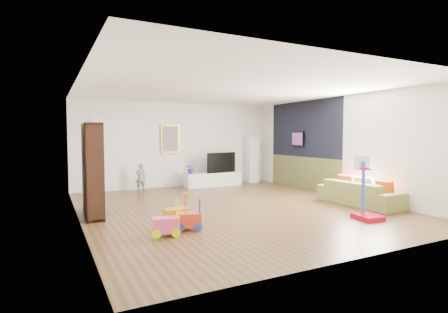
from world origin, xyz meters
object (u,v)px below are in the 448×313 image
media_console (213,179)px  basketball_hoop (368,188)px  bookshelf (92,170)px  sofa (359,193)px

media_console → basketball_hoop: bearing=-82.5°
bookshelf → basketball_hoop: bearing=-28.2°
media_console → basketball_hoop: (0.79, -5.50, 0.41)m
bookshelf → sofa: size_ratio=0.96×
sofa → media_console: bearing=19.0°
media_console → basketball_hoop: 5.57m
media_console → bookshelf: size_ratio=1.00×
bookshelf → basketball_hoop: bookshelf is taller
media_console → basketball_hoop: size_ratio=1.51×
media_console → sofa: (1.73, -4.44, 0.07)m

